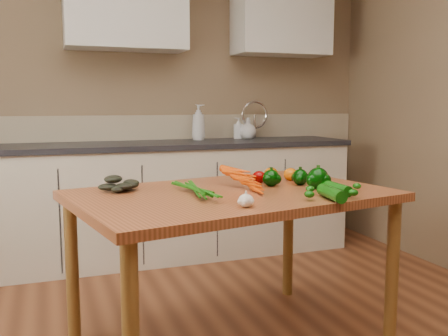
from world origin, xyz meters
TOP-DOWN VIEW (x-y plane):
  - room at (0.00, 0.17)m, footprint 4.04×5.04m
  - counter_run at (0.21, 2.19)m, footprint 2.84×0.64m
  - upper_cabinets at (0.51, 2.32)m, footprint 2.15×0.35m
  - table at (0.12, 0.62)m, footprint 1.61×1.20m
  - soap_bottle_a at (0.47, 2.32)m, footprint 0.16×0.16m
  - soap_bottle_b at (0.84, 2.37)m, footprint 0.10×0.10m
  - soap_bottle_c at (0.89, 2.29)m, footprint 0.16×0.16m
  - carrot_bunch at (0.11, 0.64)m, footprint 0.30×0.26m
  - leafy_greens at (-0.38, 0.81)m, footprint 0.21×0.19m
  - garlic_bulb at (0.04, 0.26)m, footprint 0.06×0.06m
  - pepper_a at (0.36, 0.70)m, footprint 0.08×0.08m
  - pepper_b at (0.51, 0.68)m, footprint 0.08×0.08m
  - pepper_c at (0.53, 0.54)m, footprint 0.10×0.10m
  - tomato_a at (0.34, 0.80)m, footprint 0.07×0.07m
  - tomato_b at (0.44, 0.88)m, footprint 0.08×0.08m
  - tomato_c at (0.53, 0.82)m, footprint 0.08×0.08m
  - zucchini_a at (0.55, 0.42)m, footprint 0.06×0.25m
  - zucchini_b at (0.45, 0.28)m, footprint 0.08×0.21m

SIDE VIEW (x-z plane):
  - counter_run at x=0.21m, z-range -0.11..1.03m
  - table at x=0.12m, z-range 0.30..1.08m
  - zucchini_a at x=0.55m, z-range 0.78..0.83m
  - garlic_bulb at x=0.04m, z-range 0.78..0.83m
  - zucchini_b at x=0.45m, z-range 0.78..0.83m
  - tomato_a at x=0.34m, z-range 0.78..0.84m
  - tomato_c at x=0.53m, z-range 0.78..0.85m
  - tomato_b at x=0.44m, z-range 0.78..0.85m
  - carrot_bunch at x=0.11m, z-range 0.78..0.85m
  - pepper_b at x=0.51m, z-range 0.78..0.86m
  - pepper_a at x=0.36m, z-range 0.78..0.86m
  - leafy_greens at x=-0.38m, z-range 0.78..0.88m
  - pepper_c at x=0.53m, z-range 0.78..0.88m
  - soap_bottle_c at x=0.89m, z-range 0.90..1.08m
  - soap_bottle_b at x=0.84m, z-range 0.90..1.08m
  - soap_bottle_a at x=0.47m, z-range 0.90..1.19m
  - room at x=0.00m, z-range -0.07..2.57m
  - upper_cabinets at x=0.51m, z-range 1.60..2.30m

